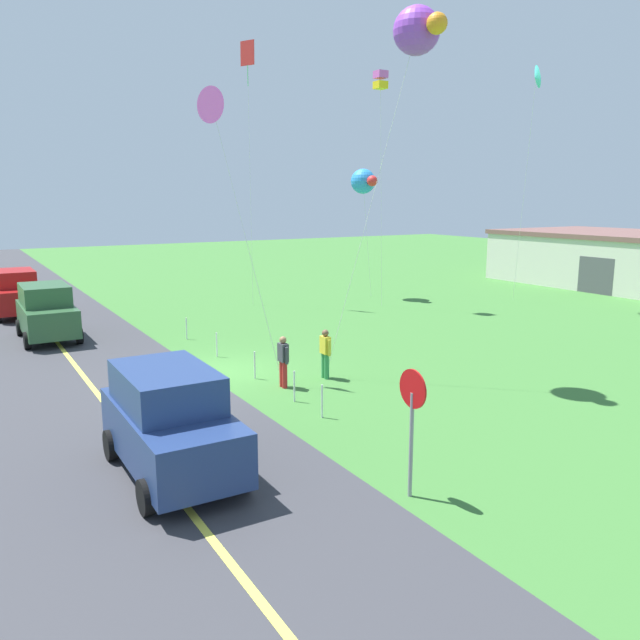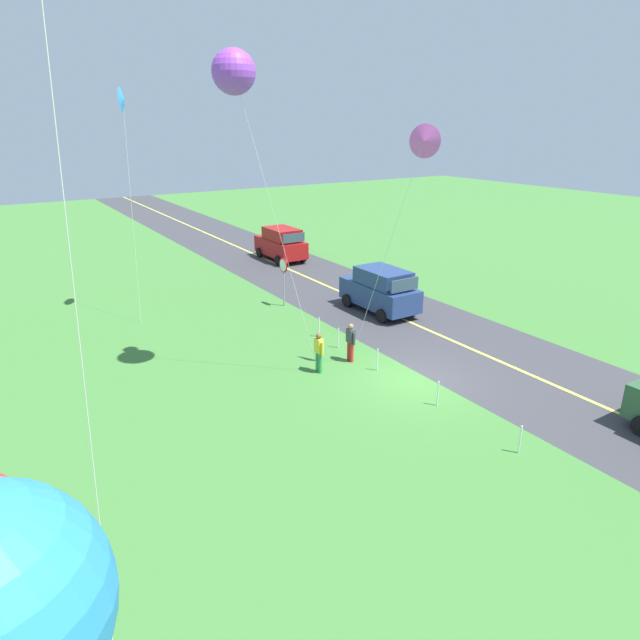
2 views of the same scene
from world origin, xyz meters
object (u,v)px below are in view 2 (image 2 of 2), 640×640
Objects in this scene: car_suv_foreground at (380,290)px; kite_green_far at (123,101)px; stop_sign at (283,272)px; person_adult_near at (319,351)px; person_adult_companion at (351,341)px; kite_red_low at (233,72)px; car_parked_east_far at (281,243)px; kite_blue_mid at (424,142)px.

car_suv_foreground is 14.74m from kite_green_far.
stop_sign is 1.60× the size of person_adult_near.
kite_green_far is at bearing 57.21° from person_adult_companion.
kite_red_low reaches higher than person_adult_companion.
kite_blue_mid is (-18.97, 4.78, 7.30)m from car_parked_east_far.
car_suv_foreground is at bearing -121.77° from kite_green_far.
car_parked_east_far is 20.83m from kite_red_low.
stop_sign is at bearing -113.86° from kite_green_far.
person_adult_near is 1.63m from person_adult_companion.
kite_green_far reaches higher than car_parked_east_far.
car_suv_foreground is at bearing 174.95° from car_parked_east_far.
kite_blue_mid is at bearing -153.46° from kite_green_far.
person_adult_companion is 0.15× the size of kite_green_far.
person_adult_companion is at bearing -103.80° from kite_red_low.
stop_sign is 0.24× the size of kite_green_far.
car_parked_east_far is at bearing -5.05° from car_suv_foreground.
kite_red_low reaches higher than car_parked_east_far.
person_adult_near is (-7.82, 2.78, -0.94)m from stop_sign.
car_parked_east_far is 1.72× the size of stop_sign.
car_suv_foreground and car_parked_east_far have the same top height.
car_parked_east_far reaches higher than person_adult_companion.
stop_sign is at bearing 47.14° from car_suv_foreground.
person_adult_near is (-16.88, 7.54, -0.29)m from car_parked_east_far.
car_parked_east_far is 17.70m from person_adult_companion.
stop_sign reaches higher than person_adult_near.
car_parked_east_far is 15.52m from kite_green_far.
car_parked_east_far is 0.39× the size of kite_red_low.
person_adult_near is at bearing 127.55° from person_adult_companion.
kite_blue_mid reaches higher than person_adult_companion.
kite_blue_mid is (-2.10, -2.75, 7.59)m from person_adult_near.
kite_green_far is (10.64, 3.61, 9.10)m from person_adult_near.
kite_red_low reaches higher than car_suv_foreground.
kite_green_far is (10.44, 5.22, 9.10)m from person_adult_companion.
stop_sign is at bearing 21.98° from person_adult_companion.
car_parked_east_far reaches higher than person_adult_near.
car_suv_foreground is at bearing -37.50° from person_adult_near.
kite_red_low is at bearing 106.84° from person_adult_companion.
car_suv_foreground is 2.75× the size of person_adult_companion.
car_suv_foreground is 13.33m from kite_red_low.
person_adult_companion is (-16.68, 5.92, -0.29)m from car_parked_east_far.
kite_red_low is 6.50m from kite_blue_mid.
stop_sign is at bearing -0.12° from kite_blue_mid.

